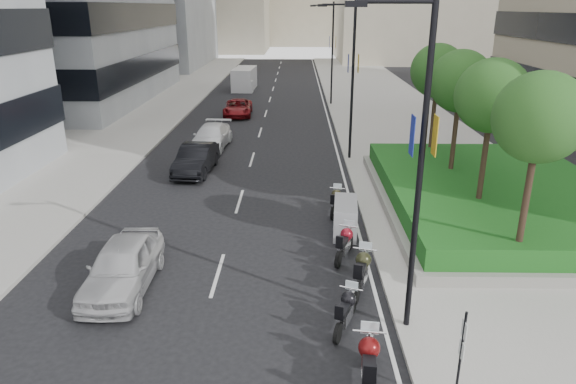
{
  "coord_description": "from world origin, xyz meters",
  "views": [
    {
      "loc": [
        1.18,
        -11.41,
        8.59
      ],
      "look_at": [
        0.85,
        6.79,
        2.0
      ],
      "focal_mm": 32.0,
      "sensor_mm": 36.0,
      "label": 1
    }
  ],
  "objects_px": {
    "motorcycle_4": "(345,243)",
    "car_d": "(238,108)",
    "motorcycle_6": "(335,201)",
    "lamp_post_1": "(350,73)",
    "motorcycle_2": "(346,310)",
    "delivery_van": "(244,80)",
    "car_b": "(196,159)",
    "car_a": "(123,266)",
    "motorcycle_5": "(345,218)",
    "lamp_post_0": "(415,156)",
    "motorcycle_1": "(369,365)",
    "parking_sign": "(461,353)",
    "motorcycle_3": "(362,271)",
    "car_c": "(211,137)",
    "lamp_post_2": "(331,49)"
  },
  "relations": [
    {
      "from": "parking_sign",
      "to": "car_b",
      "type": "relative_size",
      "value": 0.53
    },
    {
      "from": "motorcycle_6",
      "to": "car_a",
      "type": "height_order",
      "value": "car_a"
    },
    {
      "from": "car_c",
      "to": "motorcycle_3",
      "type": "bearing_deg",
      "value": -62.35
    },
    {
      "from": "car_d",
      "to": "delivery_van",
      "type": "xyz_separation_m",
      "value": [
        -0.85,
        14.12,
        0.42
      ]
    },
    {
      "from": "motorcycle_6",
      "to": "car_d",
      "type": "height_order",
      "value": "car_d"
    },
    {
      "from": "motorcycle_6",
      "to": "car_c",
      "type": "distance_m",
      "value": 13.1
    },
    {
      "from": "motorcycle_1",
      "to": "delivery_van",
      "type": "relative_size",
      "value": 0.44
    },
    {
      "from": "motorcycle_6",
      "to": "lamp_post_1",
      "type": "bearing_deg",
      "value": 4.2
    },
    {
      "from": "car_b",
      "to": "motorcycle_1",
      "type": "bearing_deg",
      "value": -63.19
    },
    {
      "from": "lamp_post_0",
      "to": "motorcycle_6",
      "type": "xyz_separation_m",
      "value": [
        -1.26,
        8.64,
        -4.52
      ]
    },
    {
      "from": "delivery_van",
      "to": "motorcycle_3",
      "type": "bearing_deg",
      "value": -76.63
    },
    {
      "from": "car_b",
      "to": "delivery_van",
      "type": "relative_size",
      "value": 0.83
    },
    {
      "from": "motorcycle_3",
      "to": "delivery_van",
      "type": "relative_size",
      "value": 0.41
    },
    {
      "from": "lamp_post_2",
      "to": "car_d",
      "type": "height_order",
      "value": "lamp_post_2"
    },
    {
      "from": "motorcycle_1",
      "to": "motorcycle_6",
      "type": "distance_m",
      "value": 11.08
    },
    {
      "from": "lamp_post_0",
      "to": "motorcycle_6",
      "type": "bearing_deg",
      "value": 98.27
    },
    {
      "from": "parking_sign",
      "to": "motorcycle_3",
      "type": "height_order",
      "value": "parking_sign"
    },
    {
      "from": "lamp_post_0",
      "to": "motorcycle_3",
      "type": "xyz_separation_m",
      "value": [
        -0.87,
        2.19,
        -4.44
      ]
    },
    {
      "from": "lamp_post_0",
      "to": "delivery_van",
      "type": "distance_m",
      "value": 45.17
    },
    {
      "from": "lamp_post_1",
      "to": "car_d",
      "type": "xyz_separation_m",
      "value": [
        -7.9,
        13.01,
        -4.4
      ]
    },
    {
      "from": "car_a",
      "to": "parking_sign",
      "type": "bearing_deg",
      "value": -29.67
    },
    {
      "from": "motorcycle_3",
      "to": "lamp_post_0",
      "type": "bearing_deg",
      "value": -142.45
    },
    {
      "from": "motorcycle_4",
      "to": "car_d",
      "type": "bearing_deg",
      "value": 34.96
    },
    {
      "from": "motorcycle_2",
      "to": "car_d",
      "type": "bearing_deg",
      "value": 33.08
    },
    {
      "from": "lamp_post_2",
      "to": "motorcycle_1",
      "type": "height_order",
      "value": "lamp_post_2"
    },
    {
      "from": "lamp_post_0",
      "to": "car_b",
      "type": "distance_m",
      "value": 17.21
    },
    {
      "from": "motorcycle_2",
      "to": "delivery_van",
      "type": "distance_m",
      "value": 44.68
    },
    {
      "from": "parking_sign",
      "to": "motorcycle_5",
      "type": "bearing_deg",
      "value": 100.03
    },
    {
      "from": "motorcycle_2",
      "to": "car_c",
      "type": "distance_m",
      "value": 20.72
    },
    {
      "from": "lamp_post_1",
      "to": "motorcycle_2",
      "type": "height_order",
      "value": "lamp_post_1"
    },
    {
      "from": "lamp_post_2",
      "to": "parking_sign",
      "type": "relative_size",
      "value": 3.6
    },
    {
      "from": "motorcycle_3",
      "to": "delivery_van",
      "type": "distance_m",
      "value": 42.69
    },
    {
      "from": "motorcycle_4",
      "to": "motorcycle_5",
      "type": "distance_m",
      "value": 2.14
    },
    {
      "from": "motorcycle_2",
      "to": "delivery_van",
      "type": "height_order",
      "value": "delivery_van"
    },
    {
      "from": "motorcycle_5",
      "to": "car_c",
      "type": "height_order",
      "value": "car_c"
    },
    {
      "from": "motorcycle_5",
      "to": "car_a",
      "type": "bearing_deg",
      "value": 125.32
    },
    {
      "from": "motorcycle_5",
      "to": "car_b",
      "type": "height_order",
      "value": "car_b"
    },
    {
      "from": "car_b",
      "to": "parking_sign",
      "type": "bearing_deg",
      "value": -58.72
    },
    {
      "from": "motorcycle_4",
      "to": "car_a",
      "type": "xyz_separation_m",
      "value": [
        -7.3,
        -2.26,
        0.22
      ]
    },
    {
      "from": "car_b",
      "to": "car_c",
      "type": "bearing_deg",
      "value": 93.64
    },
    {
      "from": "parking_sign",
      "to": "motorcycle_3",
      "type": "bearing_deg",
      "value": 106.36
    },
    {
      "from": "motorcycle_2",
      "to": "car_c",
      "type": "height_order",
      "value": "car_c"
    },
    {
      "from": "delivery_van",
      "to": "motorcycle_6",
      "type": "bearing_deg",
      "value": -75.35
    },
    {
      "from": "lamp_post_0",
      "to": "motorcycle_2",
      "type": "height_order",
      "value": "lamp_post_0"
    },
    {
      "from": "lamp_post_0",
      "to": "motorcycle_1",
      "type": "height_order",
      "value": "lamp_post_0"
    },
    {
      "from": "motorcycle_3",
      "to": "car_a",
      "type": "height_order",
      "value": "car_a"
    },
    {
      "from": "motorcycle_5",
      "to": "motorcycle_6",
      "type": "xyz_separation_m",
      "value": [
        -0.24,
        2.16,
        -0.13
      ]
    },
    {
      "from": "lamp_post_0",
      "to": "car_b",
      "type": "xyz_separation_m",
      "value": [
        -8.46,
        14.36,
        -4.29
      ]
    },
    {
      "from": "motorcycle_1",
      "to": "car_d",
      "type": "xyz_separation_m",
      "value": [
        -6.65,
        32.45,
        0.01
      ]
    },
    {
      "from": "motorcycle_6",
      "to": "car_a",
      "type": "bearing_deg",
      "value": 144.75
    }
  ]
}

